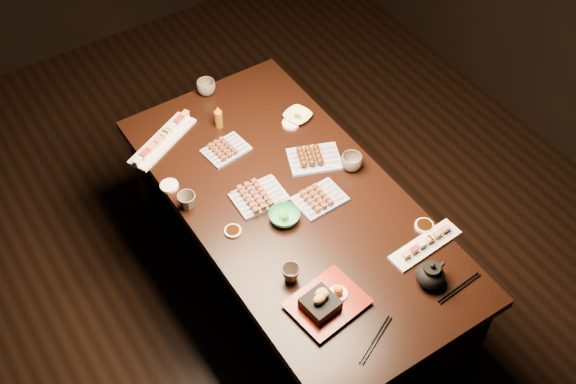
% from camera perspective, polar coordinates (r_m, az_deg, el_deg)
% --- Properties ---
extents(ground, '(5.00, 5.00, 0.00)m').
position_cam_1_polar(ground, '(3.80, -0.46, -7.79)').
color(ground, black).
rests_on(ground, ground).
extents(dining_table, '(1.11, 1.90, 0.75)m').
position_cam_1_polar(dining_table, '(3.48, 0.45, -4.79)').
color(dining_table, black).
rests_on(dining_table, ground).
extents(sushi_platter_near, '(0.35, 0.12, 0.04)m').
position_cam_1_polar(sushi_platter_near, '(3.07, 10.83, -3.97)').
color(sushi_platter_near, white).
rests_on(sushi_platter_near, dining_table).
extents(sushi_platter_far, '(0.40, 0.27, 0.05)m').
position_cam_1_polar(sushi_platter_far, '(3.47, -9.91, 4.18)').
color(sushi_platter_far, white).
rests_on(sushi_platter_far, dining_table).
extents(yakitori_plate_center, '(0.23, 0.17, 0.06)m').
position_cam_1_polar(yakitori_plate_center, '(3.18, -2.29, -0.17)').
color(yakitori_plate_center, '#828EB6').
rests_on(yakitori_plate_center, dining_table).
extents(yakitori_plate_right, '(0.22, 0.17, 0.06)m').
position_cam_1_polar(yakitori_plate_right, '(3.17, 2.53, -0.34)').
color(yakitori_plate_right, '#828EB6').
rests_on(yakitori_plate_right, dining_table).
extents(yakitori_plate_left, '(0.22, 0.17, 0.05)m').
position_cam_1_polar(yakitori_plate_left, '(3.39, -4.94, 3.55)').
color(yakitori_plate_left, '#828EB6').
rests_on(yakitori_plate_left, dining_table).
extents(tsukune_plate, '(0.28, 0.25, 0.06)m').
position_cam_1_polar(tsukune_plate, '(3.33, 2.11, 2.87)').
color(tsukune_plate, '#828EB6').
rests_on(tsukune_plate, dining_table).
extents(edamame_bowl_green, '(0.18, 0.18, 0.04)m').
position_cam_1_polar(edamame_bowl_green, '(3.10, -0.28, -1.96)').
color(edamame_bowl_green, '#339D60').
rests_on(edamame_bowl_green, dining_table).
extents(edamame_bowl_cream, '(0.16, 0.16, 0.03)m').
position_cam_1_polar(edamame_bowl_cream, '(3.54, 0.76, 5.99)').
color(edamame_bowl_cream, '#F2ECC6').
rests_on(edamame_bowl_cream, dining_table).
extents(tempura_tray, '(0.32, 0.27, 0.11)m').
position_cam_1_polar(tempura_tray, '(2.83, 3.14, -8.37)').
color(tempura_tray, black).
rests_on(tempura_tray, dining_table).
extents(teacup_near_left, '(0.10, 0.10, 0.07)m').
position_cam_1_polar(teacup_near_left, '(2.91, 0.23, -6.47)').
color(teacup_near_left, brown).
rests_on(teacup_near_left, dining_table).
extents(teacup_mid_right, '(0.12, 0.12, 0.08)m').
position_cam_1_polar(teacup_mid_right, '(3.30, 5.05, 2.37)').
color(teacup_mid_right, brown).
rests_on(teacup_mid_right, dining_table).
extents(teacup_far_left, '(0.10, 0.10, 0.08)m').
position_cam_1_polar(teacup_far_left, '(3.17, -7.99, -0.72)').
color(teacup_far_left, brown).
rests_on(teacup_far_left, dining_table).
extents(teacup_far_right, '(0.12, 0.12, 0.08)m').
position_cam_1_polar(teacup_far_right, '(3.69, -6.49, 8.21)').
color(teacup_far_right, brown).
rests_on(teacup_far_right, dining_table).
extents(teapot, '(0.16, 0.16, 0.12)m').
position_cam_1_polar(teapot, '(2.94, 11.20, -6.33)').
color(teapot, black).
rests_on(teapot, dining_table).
extents(condiment_bottle, '(0.05, 0.05, 0.12)m').
position_cam_1_polar(condiment_bottle, '(3.49, -5.52, 5.95)').
color(condiment_bottle, brown).
rests_on(condiment_bottle, dining_table).
extents(sauce_dish_west, '(0.08, 0.08, 0.01)m').
position_cam_1_polar(sauce_dish_west, '(3.08, -4.38, -3.10)').
color(sauce_dish_west, white).
rests_on(sauce_dish_west, dining_table).
extents(sauce_dish_east, '(0.11, 0.11, 0.02)m').
position_cam_1_polar(sauce_dish_east, '(3.52, 0.23, 5.42)').
color(sauce_dish_east, white).
rests_on(sauce_dish_east, dining_table).
extents(sauce_dish_se, '(0.11, 0.11, 0.01)m').
position_cam_1_polar(sauce_dish_se, '(3.14, 10.71, -2.64)').
color(sauce_dish_se, white).
rests_on(sauce_dish_se, dining_table).
extents(sauce_dish_nw, '(0.11, 0.11, 0.01)m').
position_cam_1_polar(sauce_dish_nw, '(3.28, -9.36, 0.48)').
color(sauce_dish_nw, white).
rests_on(sauce_dish_nw, dining_table).
extents(chopsticks_near, '(0.22, 0.12, 0.01)m').
position_cam_1_polar(chopsticks_near, '(2.81, 6.96, -11.49)').
color(chopsticks_near, black).
rests_on(chopsticks_near, dining_table).
extents(chopsticks_se, '(0.23, 0.04, 0.01)m').
position_cam_1_polar(chopsticks_se, '(2.99, 13.37, -7.38)').
color(chopsticks_se, black).
rests_on(chopsticks_se, dining_table).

